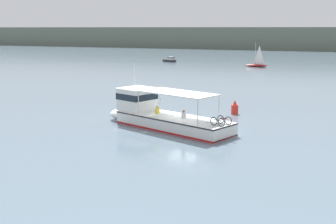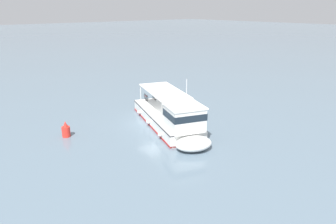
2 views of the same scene
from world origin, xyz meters
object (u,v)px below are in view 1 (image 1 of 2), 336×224
at_px(motorboat_far_right, 170,60).
at_px(channel_buoy, 235,108).
at_px(ferry_main, 159,115).
at_px(sailboat_far_left, 257,64).

xyz_separation_m(motorboat_far_right, channel_buoy, (31.16, -59.36, 0.02)).
height_order(ferry_main, motorboat_far_right, ferry_main).
xyz_separation_m(ferry_main, motorboat_far_right, (-26.43, 67.28, -0.47)).
bearing_deg(channel_buoy, ferry_main, -120.88).
distance_m(sailboat_far_left, channel_buoy, 54.30).
height_order(ferry_main, sailboat_far_left, sailboat_far_left).
distance_m(ferry_main, motorboat_far_right, 72.29).
distance_m(sailboat_far_left, motorboat_far_right, 23.57).
relative_size(ferry_main, channel_buoy, 9.28).
distance_m(motorboat_far_right, channel_buoy, 67.05).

